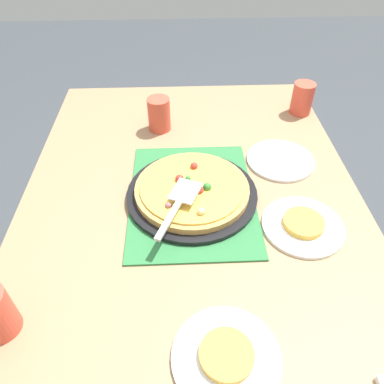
# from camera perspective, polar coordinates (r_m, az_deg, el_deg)

# --- Properties ---
(ground_plane) EXTENTS (8.00, 8.00, 0.00)m
(ground_plane) POSITION_cam_1_polar(r_m,az_deg,el_deg) (1.68, 0.00, -19.66)
(ground_plane) COLOR #3D4247
(dining_table) EXTENTS (1.40, 1.00, 0.75)m
(dining_table) POSITION_cam_1_polar(r_m,az_deg,el_deg) (1.15, 0.00, -4.73)
(dining_table) COLOR #9E7A56
(dining_table) RESTS_ON ground_plane
(placemat) EXTENTS (0.48, 0.36, 0.01)m
(placemat) POSITION_cam_1_polar(r_m,az_deg,el_deg) (1.07, 0.00, -0.67)
(placemat) COLOR #2D753D
(placemat) RESTS_ON dining_table
(pizza_pan) EXTENTS (0.38, 0.38, 0.01)m
(pizza_pan) POSITION_cam_1_polar(r_m,az_deg,el_deg) (1.07, 0.00, -0.28)
(pizza_pan) COLOR black
(pizza_pan) RESTS_ON placemat
(pizza) EXTENTS (0.33, 0.33, 0.04)m
(pizza) POSITION_cam_1_polar(r_m,az_deg,el_deg) (1.05, -0.00, 0.51)
(pizza) COLOR tan
(pizza) RESTS_ON pizza_pan
(plate_near_left) EXTENTS (0.22, 0.22, 0.01)m
(plate_near_left) POSITION_cam_1_polar(r_m,az_deg,el_deg) (0.80, 5.35, -24.30)
(plate_near_left) COLOR white
(plate_near_left) RESTS_ON dining_table
(plate_far_right) EXTENTS (0.22, 0.22, 0.01)m
(plate_far_right) POSITION_cam_1_polar(r_m,az_deg,el_deg) (1.03, 16.87, -5.08)
(plate_far_right) COLOR white
(plate_far_right) RESTS_ON dining_table
(plate_side) EXTENTS (0.22, 0.22, 0.01)m
(plate_side) POSITION_cam_1_polar(r_m,az_deg,el_deg) (1.24, 13.60, 4.86)
(plate_side) COLOR white
(plate_side) RESTS_ON dining_table
(served_slice_left) EXTENTS (0.11, 0.11, 0.02)m
(served_slice_left) POSITION_cam_1_polar(r_m,az_deg,el_deg) (0.79, 5.42, -23.93)
(served_slice_left) COLOR gold
(served_slice_left) RESTS_ON plate_near_left
(served_slice_right) EXTENTS (0.11, 0.11, 0.02)m
(served_slice_right) POSITION_cam_1_polar(r_m,az_deg,el_deg) (1.02, 17.02, -4.59)
(served_slice_right) COLOR gold
(served_slice_right) RESTS_ON plate_far_right
(cup_near) EXTENTS (0.08, 0.08, 0.12)m
(cup_near) POSITION_cam_1_polar(r_m,az_deg,el_deg) (1.34, -5.15, 11.98)
(cup_near) COLOR #E04C38
(cup_near) RESTS_ON dining_table
(cup_far) EXTENTS (0.08, 0.08, 0.12)m
(cup_far) POSITION_cam_1_polar(r_m,az_deg,el_deg) (1.49, 16.81, 13.78)
(cup_far) COLOR #E04C38
(cup_far) RESTS_ON dining_table
(pizza_server) EXTENTS (0.23, 0.13, 0.01)m
(pizza_server) POSITION_cam_1_polar(r_m,az_deg,el_deg) (0.96, -2.07, -1.64)
(pizza_server) COLOR silver
(pizza_server) RESTS_ON pizza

